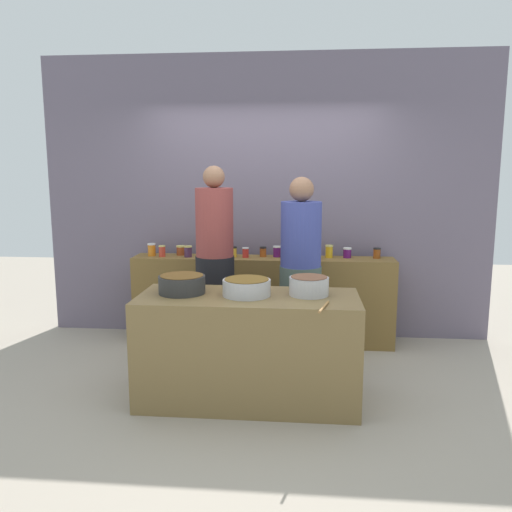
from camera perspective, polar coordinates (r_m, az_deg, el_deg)
ground at (r=4.54m, az=-0.42°, el=-13.92°), size 12.00×12.00×0.00m
storefront_wall at (r=5.62m, az=1.04°, el=6.39°), size 4.80×0.12×3.00m
display_shelf at (r=5.43m, az=0.73°, el=-4.89°), size 2.70×0.36×0.91m
prep_table at (r=4.11m, az=-0.85°, el=-10.15°), size 1.70×0.70×0.85m
preserve_jar_0 at (r=5.54m, az=-11.42°, el=0.70°), size 0.08×0.08×0.13m
preserve_jar_1 at (r=5.47m, az=-10.30°, el=0.54°), size 0.07×0.07×0.12m
preserve_jar_2 at (r=5.54m, az=-8.31°, el=0.62°), size 0.09×0.09×0.10m
preserve_jar_3 at (r=5.41m, az=-7.49°, el=0.50°), size 0.08×0.08×0.12m
preserve_jar_4 at (r=5.45m, az=-3.88°, el=0.78°), size 0.09×0.09×0.14m
preserve_jar_5 at (r=5.37m, az=-2.50°, el=0.47°), size 0.07×0.07×0.11m
preserve_jar_6 at (r=5.33m, az=-1.16°, el=0.39°), size 0.07×0.07×0.10m
preserve_jar_7 at (r=5.38m, az=0.82°, el=0.47°), size 0.07×0.07×0.10m
preserve_jar_8 at (r=5.37m, az=2.33°, el=0.51°), size 0.08×0.08×0.11m
preserve_jar_9 at (r=5.28m, az=3.93°, el=0.33°), size 0.07×0.07×0.11m
preserve_jar_10 at (r=5.31m, az=5.53°, el=0.44°), size 0.07×0.07×0.13m
preserve_jar_11 at (r=5.25m, az=6.65°, el=0.21°), size 0.09×0.09×0.11m
preserve_jar_12 at (r=5.38m, az=8.06°, el=0.52°), size 0.08×0.08×0.13m
preserve_jar_13 at (r=5.40m, az=10.02°, el=0.36°), size 0.09×0.09×0.10m
preserve_jar_14 at (r=5.43m, az=13.17°, el=0.31°), size 0.08×0.08×0.11m
cooking_pot_left at (r=4.10m, az=-8.16°, el=-3.10°), size 0.37×0.37×0.14m
cooking_pot_center at (r=3.98m, az=-1.04°, el=-3.47°), size 0.37×0.37×0.13m
cooking_pot_right at (r=4.01m, az=5.85°, el=-3.30°), size 0.30×0.30×0.15m
wooden_spoon at (r=3.67m, az=7.48°, el=-5.57°), size 0.09×0.29×0.02m
cook_with_tongs at (r=4.81m, az=-4.52°, el=-2.11°), size 0.36×0.36×1.84m
cook_in_cap at (r=4.72m, az=4.90°, el=-2.96°), size 0.38×0.38×1.74m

